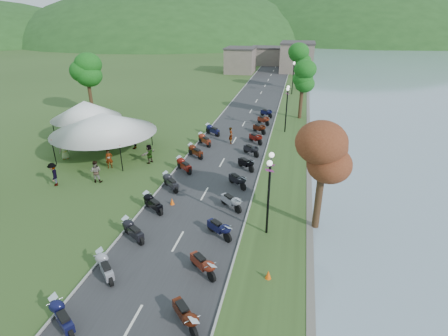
# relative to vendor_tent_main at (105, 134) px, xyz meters

# --- Properties ---
(road) EXTENTS (7.00, 120.00, 0.02)m
(road) POSITION_rel_vendor_tent_main_xyz_m (11.04, 12.33, -1.99)
(road) COLOR #313134
(road) RESTS_ON ground
(hills_backdrop) EXTENTS (360.00, 120.00, 76.00)m
(hills_backdrop) POSITION_rel_vendor_tent_main_xyz_m (11.04, 172.33, -2.00)
(hills_backdrop) COLOR #285621
(hills_backdrop) RESTS_ON ground
(far_building) EXTENTS (18.00, 16.00, 5.00)m
(far_building) POSITION_rel_vendor_tent_main_xyz_m (9.04, 57.33, 0.50)
(far_building) COLOR #78685D
(far_building) RESTS_ON ground
(moto_row_left) EXTENTS (2.60, 41.52, 1.10)m
(moto_row_left) POSITION_rel_vendor_tent_main_xyz_m (8.39, -12.00, -1.45)
(moto_row_left) COLOR #331411
(moto_row_left) RESTS_ON ground
(moto_row_right) EXTENTS (2.60, 42.33, 1.10)m
(moto_row_right) POSITION_rel_vendor_tent_main_xyz_m (13.27, -3.96, -1.45)
(moto_row_right) COLOR #331411
(moto_row_right) RESTS_ON ground
(vendor_tent_main) EXTENTS (6.36, 6.36, 4.00)m
(vendor_tent_main) POSITION_rel_vendor_tent_main_xyz_m (0.00, 0.00, 0.00)
(vendor_tent_main) COLOR white
(vendor_tent_main) RESTS_ON ground
(vendor_tent_side) EXTENTS (4.69, 4.69, 4.00)m
(vendor_tent_side) POSITION_rel_vendor_tent_main_xyz_m (-4.23, 3.86, 0.00)
(vendor_tent_side) COLOR white
(vendor_tent_side) RESTS_ON ground
(tree_lakeside) EXTENTS (2.76, 2.76, 7.68)m
(tree_lakeside) POSITION_rel_vendor_tent_main_xyz_m (18.97, -8.33, 1.84)
(tree_lakeside) COLOR #1B6D1B
(tree_lakeside) RESTS_ON ground
(pedestrian_a) EXTENTS (0.75, 0.68, 1.68)m
(pedestrian_a) POSITION_rel_vendor_tent_main_xyz_m (1.83, -2.82, -2.00)
(pedestrian_a) COLOR slate
(pedestrian_a) RESTS_ON ground
(pedestrian_b) EXTENTS (0.95, 0.64, 1.80)m
(pedestrian_b) POSITION_rel_vendor_tent_main_xyz_m (2.17, -5.51, -2.00)
(pedestrian_b) COLOR slate
(pedestrian_b) RESTS_ON ground
(pedestrian_c) EXTENTS (1.08, 1.28, 1.87)m
(pedestrian_c) POSITION_rel_vendor_tent_main_xyz_m (-0.67, -6.75, -2.00)
(pedestrian_c) COLOR slate
(pedestrian_c) RESTS_ON ground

